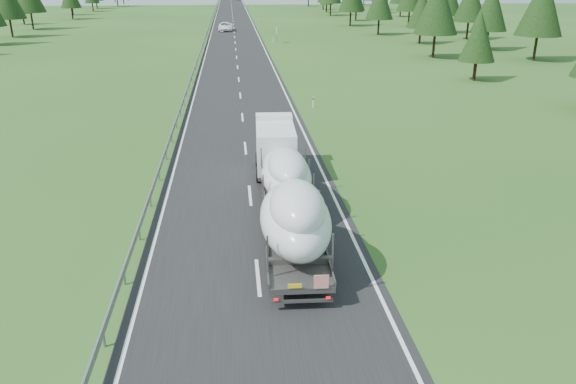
{
  "coord_description": "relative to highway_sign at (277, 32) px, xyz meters",
  "views": [
    {
      "loc": [
        -0.76,
        -19.98,
        11.63
      ],
      "look_at": [
        1.7,
        4.77,
        1.82
      ],
      "focal_mm": 35.0,
      "sensor_mm": 36.0,
      "label": 1
    }
  ],
  "objects": [
    {
      "name": "ground",
      "position": [
        -7.2,
        -80.0,
        -1.81
      ],
      "size": [
        400.0,
        400.0,
        0.0
      ],
      "primitive_type": "plane",
      "color": "#284D19",
      "rests_on": "ground"
    },
    {
      "name": "boat_truck",
      "position": [
        -5.5,
        -74.83,
        0.24
      ],
      "size": [
        3.08,
        17.61,
        3.97
      ],
      "color": "white",
      "rests_on": "ground"
    },
    {
      "name": "distant_van",
      "position": [
        -8.9,
        21.76,
        -0.94
      ],
      "size": [
        3.01,
        6.3,
        1.73
      ],
      "primitive_type": "imported",
      "rotation": [
        0.0,
        0.0,
        -0.02
      ],
      "color": "white",
      "rests_on": "ground"
    },
    {
      "name": "highway_sign",
      "position": [
        0.0,
        0.0,
        0.0
      ],
      "size": [
        0.08,
        0.9,
        2.6
      ],
      "color": "slate",
      "rests_on": "ground"
    },
    {
      "name": "road_surface",
      "position": [
        -7.2,
        20.0,
        -1.8
      ],
      "size": [
        10.0,
        400.0,
        0.02
      ],
      "primitive_type": "cube",
      "color": "black",
      "rests_on": "ground"
    },
    {
      "name": "marker_posts",
      "position": [
        -0.7,
        75.0,
        -1.27
      ],
      "size": [
        0.13,
        350.08,
        1.0
      ],
      "color": "silver",
      "rests_on": "ground"
    },
    {
      "name": "guardrail",
      "position": [
        -12.5,
        19.94,
        -1.21
      ],
      "size": [
        0.1,
        400.0,
        0.76
      ],
      "color": "slate",
      "rests_on": "ground"
    }
  ]
}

